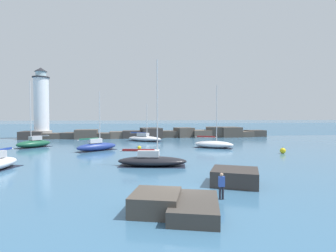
% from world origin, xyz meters
% --- Properties ---
extents(ground_plane, '(600.00, 600.00, 0.00)m').
position_xyz_m(ground_plane, '(0.00, 0.00, 0.00)').
color(ground_plane, '#3D6B8E').
extents(open_sea_beyond, '(400.00, 116.00, 0.01)m').
position_xyz_m(open_sea_beyond, '(0.00, 105.69, 0.00)').
color(open_sea_beyond, '#2D5B7F').
rests_on(open_sea_beyond, ground).
extents(breakwater_jetty, '(56.98, 6.79, 2.41)m').
position_xyz_m(breakwater_jetty, '(3.86, 45.65, 0.95)').
color(breakwater_jetty, '#383330').
rests_on(breakwater_jetty, ground).
extents(lighthouse, '(4.28, 4.28, 15.89)m').
position_xyz_m(lighthouse, '(-23.18, 46.39, 7.00)').
color(lighthouse, gray).
rests_on(lighthouse, ground).
extents(foreground_rocks, '(9.96, 9.60, 1.14)m').
position_xyz_m(foreground_rocks, '(1.49, -0.25, 0.50)').
color(foreground_rocks, '#383330').
rests_on(foreground_rocks, ground).
extents(sailboat_moored_0, '(6.06, 4.98, 8.67)m').
position_xyz_m(sailboat_moored_0, '(-8.17, 23.27, 0.69)').
color(sailboat_moored_0, navy).
rests_on(sailboat_moored_0, ground).
extents(sailboat_moored_1, '(6.55, 5.04, 9.92)m').
position_xyz_m(sailboat_moored_1, '(9.76, 24.29, 0.59)').
color(sailboat_moored_1, white).
rests_on(sailboat_moored_1, ground).
extents(sailboat_moored_2, '(7.45, 6.05, 7.41)m').
position_xyz_m(sailboat_moored_2, '(-0.60, 36.87, 0.61)').
color(sailboat_moored_2, silver).
rests_on(sailboat_moored_2, ground).
extents(sailboat_moored_3, '(7.33, 3.63, 10.70)m').
position_xyz_m(sailboat_moored_3, '(-1.11, 10.56, 0.59)').
color(sailboat_moored_3, black).
rests_on(sailboat_moored_3, ground).
extents(sailboat_moored_5, '(5.31, 5.52, 10.63)m').
position_xyz_m(sailboat_moored_5, '(-18.76, 28.84, 0.71)').
color(sailboat_moored_5, '#195138').
rests_on(sailboat_moored_5, ground).
extents(mooring_buoy_orange_near, '(0.57, 0.57, 0.77)m').
position_xyz_m(mooring_buoy_orange_near, '(-2.00, 23.80, 0.29)').
color(mooring_buoy_orange_near, yellow).
rests_on(mooring_buoy_orange_near, ground).
extents(mooring_buoy_far_side, '(0.76, 0.76, 0.96)m').
position_xyz_m(mooring_buoy_far_side, '(17.12, 16.97, 0.38)').
color(mooring_buoy_far_side, yellow).
rests_on(mooring_buoy_far_side, ground).
extents(person_on_rocks, '(0.36, 0.22, 1.62)m').
position_xyz_m(person_on_rocks, '(2.26, -0.68, 0.90)').
color(person_on_rocks, '#282833').
rests_on(person_on_rocks, ground).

